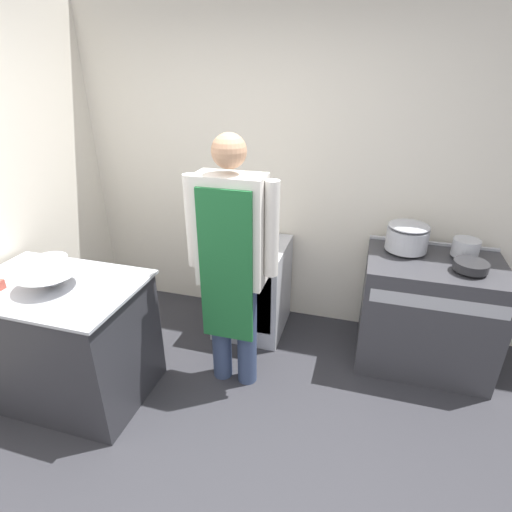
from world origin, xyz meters
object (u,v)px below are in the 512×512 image
object	(u,v)px
stock_pot	(407,236)
person_cook	(232,256)
sauce_pot	(466,248)
mixing_bowl	(49,280)
saute_pan	(471,266)
stove	(426,313)
fridge_unit	(252,287)

from	to	relation	value
stock_pot	person_cook	bearing A→B (deg)	-147.03
sauce_pot	stock_pot	bearing A→B (deg)	180.00
mixing_bowl	stock_pot	world-z (taller)	stock_pot
person_cook	saute_pan	distance (m)	1.60
person_cook	saute_pan	bearing A→B (deg)	17.97
stock_pot	saute_pan	bearing A→B (deg)	-30.00
person_cook	stock_pot	world-z (taller)	person_cook
stock_pot	sauce_pot	xyz separation A→B (m)	(0.40, 0.00, -0.04)
stove	stock_pot	xyz separation A→B (m)	(-0.21, 0.12, 0.56)
person_cook	stock_pot	size ratio (longest dim) A/B	5.93
saute_pan	sauce_pot	xyz separation A→B (m)	(0.00, 0.23, 0.03)
fridge_unit	person_cook	size ratio (longest dim) A/B	0.45
stove	mixing_bowl	world-z (taller)	mixing_bowl
fridge_unit	person_cook	distance (m)	0.91
stock_pot	fridge_unit	bearing A→B (deg)	-177.16
fridge_unit	stock_pot	distance (m)	1.32
person_cook	stock_pot	distance (m)	1.33
sauce_pot	person_cook	bearing A→B (deg)	-154.50
person_cook	sauce_pot	size ratio (longest dim) A/B	9.64
stove	stock_pot	distance (m)	0.61
stove	sauce_pot	world-z (taller)	sauce_pot
person_cook	sauce_pot	distance (m)	1.69
fridge_unit	mixing_bowl	size ratio (longest dim) A/B	2.12
fridge_unit	stock_pot	size ratio (longest dim) A/B	2.66
mixing_bowl	sauce_pot	world-z (taller)	sauce_pot
mixing_bowl	sauce_pot	xyz separation A→B (m)	(2.56, 1.19, 0.03)
stock_pot	mixing_bowl	bearing A→B (deg)	-151.23
person_cook	mixing_bowl	world-z (taller)	person_cook
person_cook	sauce_pot	xyz separation A→B (m)	(1.52, 0.73, -0.07)
mixing_bowl	stock_pot	distance (m)	2.47
fridge_unit	saute_pan	xyz separation A→B (m)	(1.59, -0.17, 0.51)
person_cook	sauce_pot	world-z (taller)	person_cook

